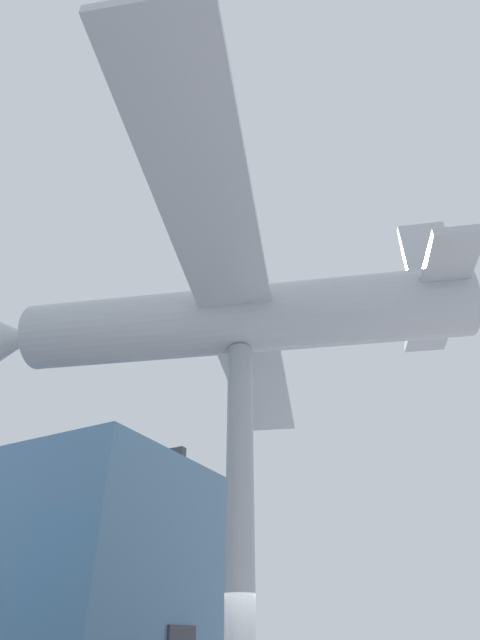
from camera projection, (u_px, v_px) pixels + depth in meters
name	position (u px, v px, depth m)	size (l,w,h in m)	color
glass_pavilion_right	(56.00, 575.00, 22.65)	(10.37, 13.98, 9.25)	slate
support_pylon_central	(240.00, 520.00, 9.44)	(0.55, 0.55, 7.43)	#999EA3
suspended_airplane	(229.00, 320.00, 11.94)	(14.14, 12.19, 3.16)	#B2B7BC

